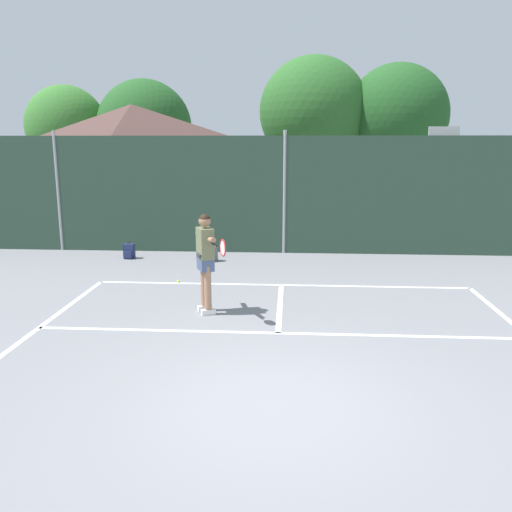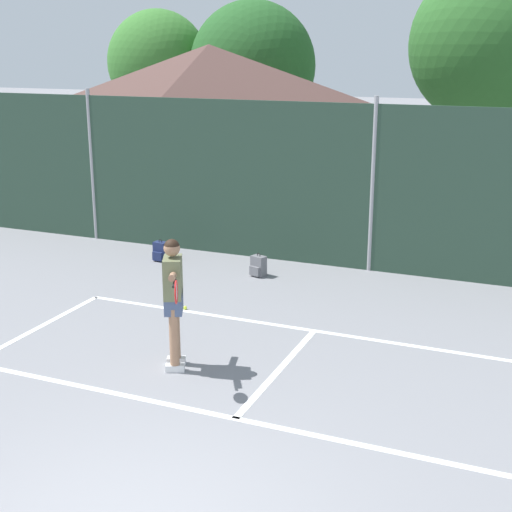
# 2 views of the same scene
# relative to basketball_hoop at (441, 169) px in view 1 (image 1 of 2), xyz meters

# --- Properties ---
(ground_plane) EXTENTS (120.00, 120.00, 0.00)m
(ground_plane) POSITION_rel_basketball_hoop_xyz_m (-4.69, -10.61, -2.31)
(ground_plane) COLOR gray
(court_markings) EXTENTS (8.30, 11.10, 0.01)m
(court_markings) POSITION_rel_basketball_hoop_xyz_m (-4.69, -9.97, -2.31)
(court_markings) COLOR white
(court_markings) RESTS_ON ground
(chainlink_fence) EXTENTS (26.09, 0.09, 3.43)m
(chainlink_fence) POSITION_rel_basketball_hoop_xyz_m (-4.69, -1.61, -0.67)
(chainlink_fence) COLOR #284233
(chainlink_fence) RESTS_ON ground
(basketball_hoop) EXTENTS (0.90, 0.67, 3.55)m
(basketball_hoop) POSITION_rel_basketball_hoop_xyz_m (0.00, 0.00, 0.00)
(basketball_hoop) COLOR #284CB2
(basketball_hoop) RESTS_ON ground
(clubhouse_building) EXTENTS (7.32, 4.90, 4.37)m
(clubhouse_building) POSITION_rel_basketball_hoop_xyz_m (-10.05, 2.16, -0.04)
(clubhouse_building) COLOR silver
(clubhouse_building) RESTS_ON ground
(treeline_backdrop) EXTENTS (25.37, 4.24, 6.73)m
(treeline_backdrop) POSITION_rel_basketball_hoop_xyz_m (-4.46, 7.48, 1.72)
(treeline_backdrop) COLOR brown
(treeline_backdrop) RESTS_ON ground
(tennis_player) EXTENTS (0.74, 1.29, 1.85)m
(tennis_player) POSITION_rel_basketball_hoop_xyz_m (-6.04, -7.15, -1.20)
(tennis_player) COLOR silver
(tennis_player) RESTS_ON ground
(tennis_ball) EXTENTS (0.07, 0.07, 0.07)m
(tennis_ball) POSITION_rel_basketball_hoop_xyz_m (-7.02, -5.05, -2.28)
(tennis_ball) COLOR #CCE033
(tennis_ball) RESTS_ON ground
(backpack_navy) EXTENTS (0.30, 0.27, 0.46)m
(backpack_navy) POSITION_rel_basketball_hoop_xyz_m (-8.88, -2.65, -2.12)
(backpack_navy) COLOR navy
(backpack_navy) RESTS_ON ground
(backpack_grey) EXTENTS (0.32, 0.31, 0.46)m
(backpack_grey) POSITION_rel_basketball_hoop_xyz_m (-6.59, -2.82, -2.12)
(backpack_grey) COLOR slate
(backpack_grey) RESTS_ON ground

